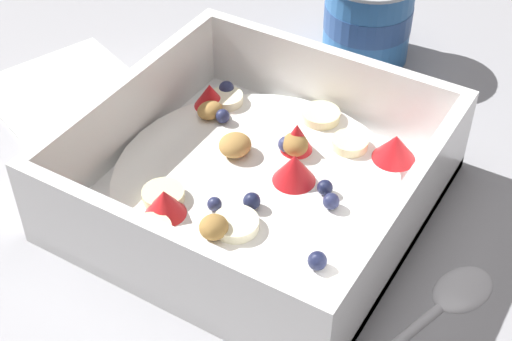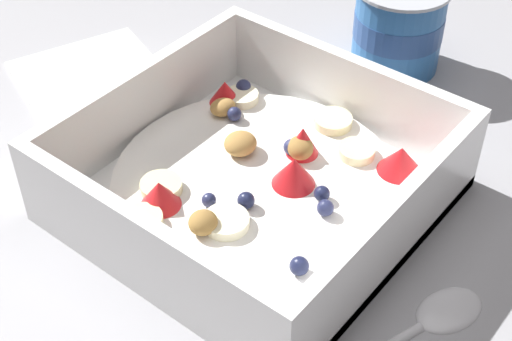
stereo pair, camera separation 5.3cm
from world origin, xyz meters
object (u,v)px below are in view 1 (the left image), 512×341
object	(u,v)px
yogurt_cup	(368,18)
fruit_bowl	(257,179)
spoon	(437,307)
folded_napkin	(65,89)

from	to	relation	value
yogurt_cup	fruit_bowl	bearing A→B (deg)	-86.13
fruit_bowl	spoon	world-z (taller)	fruit_bowl
yogurt_cup	folded_napkin	xyz separation A→B (m)	(-0.20, -0.18, -0.04)
fruit_bowl	spoon	size ratio (longest dim) A/B	1.35
yogurt_cup	folded_napkin	world-z (taller)	yogurt_cup
fruit_bowl	folded_napkin	bearing A→B (deg)	171.40
fruit_bowl	yogurt_cup	distance (m)	0.22
fruit_bowl	yogurt_cup	xyz separation A→B (m)	(-0.01, 0.22, 0.02)
fruit_bowl	yogurt_cup	size ratio (longest dim) A/B	2.81
fruit_bowl	folded_napkin	world-z (taller)	fruit_bowl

